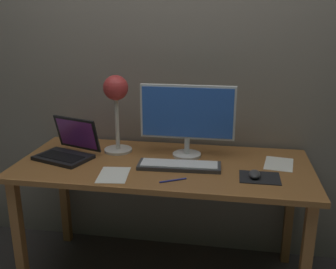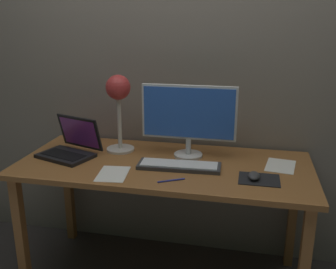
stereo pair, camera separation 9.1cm
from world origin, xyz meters
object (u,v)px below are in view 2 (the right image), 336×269
at_px(laptop, 72,144).
at_px(mouse, 254,176).
at_px(pen, 171,180).
at_px(monitor, 189,116).
at_px(keyboard_main, 179,166).
at_px(desk_lamp, 118,96).

xyz_separation_m(laptop, mouse, (1.03, -0.15, -0.04)).
bearing_deg(laptop, pen, -21.59).
distance_m(laptop, pen, 0.69).
bearing_deg(monitor, pen, -93.71).
bearing_deg(pen, monitor, 86.29).
distance_m(monitor, mouse, 0.50).
distance_m(keyboard_main, laptop, 0.65).
bearing_deg(keyboard_main, laptop, 173.52).
distance_m(keyboard_main, desk_lamp, 0.55).
bearing_deg(pen, keyboard_main, 88.37).
relative_size(keyboard_main, laptop, 1.22).
height_order(desk_lamp, pen, desk_lamp).
distance_m(keyboard_main, pen, 0.18).
height_order(keyboard_main, laptop, laptop).
height_order(monitor, mouse, monitor).
height_order(mouse, pen, mouse).
distance_m(laptop, desk_lamp, 0.39).
bearing_deg(monitor, laptop, -170.52).
height_order(keyboard_main, mouse, mouse).
relative_size(keyboard_main, pen, 3.18).
distance_m(mouse, pen, 0.41).
bearing_deg(mouse, monitor, 145.40).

